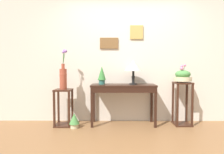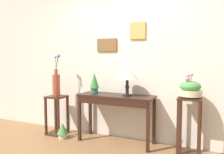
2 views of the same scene
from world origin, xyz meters
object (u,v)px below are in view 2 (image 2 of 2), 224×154
at_px(potted_plant_on_console, 94,82).
at_px(potted_plant_floor, 62,130).
at_px(table_lamp, 127,73).
at_px(flower_vase_tall_left, 56,82).
at_px(planter_bowl_wide_right, 190,89).
at_px(console_table, 115,102).
at_px(pedestal_stand_right, 189,126).
at_px(pedestal_stand_left, 57,115).

bearing_deg(potted_plant_on_console, potted_plant_floor, -153.20).
height_order(table_lamp, flower_vase_tall_left, flower_vase_tall_left).
relative_size(potted_plant_on_console, potted_plant_floor, 1.26).
relative_size(flower_vase_tall_left, potted_plant_floor, 2.73).
height_order(potted_plant_on_console, planter_bowl_wide_right, planter_bowl_wide_right).
xyz_separation_m(potted_plant_on_console, potted_plant_floor, (-0.49, -0.25, -0.83)).
relative_size(console_table, table_lamp, 2.61).
xyz_separation_m(pedestal_stand_right, potted_plant_floor, (-2.05, -0.22, -0.26)).
xyz_separation_m(potted_plant_on_console, planter_bowl_wide_right, (1.56, -0.04, -0.03)).
bearing_deg(potted_plant_floor, planter_bowl_wide_right, 5.96).
height_order(console_table, flower_vase_tall_left, flower_vase_tall_left).
bearing_deg(flower_vase_tall_left, table_lamp, 2.80).
xyz_separation_m(console_table, pedestal_stand_right, (1.15, 0.02, -0.26)).
bearing_deg(pedestal_stand_right, planter_bowl_wide_right, -121.72).
xyz_separation_m(pedestal_stand_left, planter_bowl_wide_right, (2.29, 0.06, 0.60)).
bearing_deg(potted_plant_floor, pedestal_stand_left, 146.56).
xyz_separation_m(pedestal_stand_left, flower_vase_tall_left, (0.00, 0.00, 0.60)).
distance_m(flower_vase_tall_left, planter_bowl_wide_right, 2.29).
bearing_deg(pedestal_stand_left, pedestal_stand_right, 1.49).
height_order(console_table, planter_bowl_wide_right, planter_bowl_wide_right).
height_order(flower_vase_tall_left, pedestal_stand_right, flower_vase_tall_left).
height_order(console_table, potted_plant_floor, console_table).
xyz_separation_m(table_lamp, pedestal_stand_right, (0.95, -0.01, -0.73)).
relative_size(table_lamp, pedestal_stand_left, 0.68).
xyz_separation_m(table_lamp, pedestal_stand_left, (-1.34, -0.07, -0.79)).
bearing_deg(potted_plant_on_console, console_table, -7.07).
height_order(table_lamp, potted_plant_on_console, table_lamp).
xyz_separation_m(console_table, table_lamp, (0.19, 0.02, 0.47)).
relative_size(potted_plant_on_console, flower_vase_tall_left, 0.46).
bearing_deg(potted_plant_on_console, planter_bowl_wide_right, -1.29).
relative_size(console_table, potted_plant_on_console, 3.54).
distance_m(table_lamp, flower_vase_tall_left, 1.35).
bearing_deg(console_table, potted_plant_on_console, 172.93).
distance_m(flower_vase_tall_left, pedestal_stand_right, 2.35).
bearing_deg(planter_bowl_wide_right, console_table, -179.19).
xyz_separation_m(table_lamp, planter_bowl_wide_right, (0.95, -0.01, -0.19)).
bearing_deg(potted_plant_on_console, flower_vase_tall_left, -172.75).
height_order(console_table, table_lamp, table_lamp).
bearing_deg(pedestal_stand_right, flower_vase_tall_left, -178.53).
height_order(pedestal_stand_left, potted_plant_floor, pedestal_stand_left).
bearing_deg(pedestal_stand_left, planter_bowl_wide_right, 1.46).
distance_m(pedestal_stand_left, planter_bowl_wide_right, 2.37).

